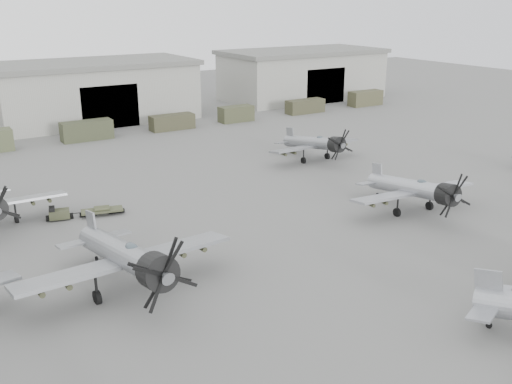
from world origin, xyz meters
The scene contains 12 objects.
ground centered at (0.00, 0.00, 0.00)m, with size 220.00×220.00×0.00m, color #545452.
hangar_center centered at (0.00, 61.96, 4.37)m, with size 29.00×14.80×8.70m.
hangar_right centered at (38.00, 61.96, 4.37)m, with size 29.00×14.80×8.70m.
support_truck_3 centered at (-4.94, 50.00, 1.24)m, with size 6.44×2.20×2.48m, color #373B27.
support_truck_4 centered at (6.92, 50.00, 1.04)m, with size 6.16×2.20×2.08m, color #393825.
support_truck_5 centered at (17.20, 50.00, 1.15)m, with size 5.13×2.20×2.29m, color #3D3F29.
support_truck_6 centered at (29.87, 50.00, 1.07)m, with size 6.41×2.20×2.14m, color #3A3A26.
support_truck_7 centered at (42.63, 50.00, 1.25)m, with size 6.14×2.20×2.49m, color #44432C.
aircraft_mid_1 centered at (-14.47, 8.13, 2.49)m, with size 13.69×12.31×5.47m.
aircraft_mid_2 centered at (10.89, 8.85, 2.14)m, with size 11.82×10.64×4.71m.
aircraft_far_1 centered at (13.85, 26.28, 2.05)m, with size 11.19×10.07×4.50m.
tug_trailer centered at (-13.78, 22.95, 0.45)m, with size 6.02×2.40×1.19m.
Camera 1 is at (-24.41, -22.45, 17.24)m, focal length 40.00 mm.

